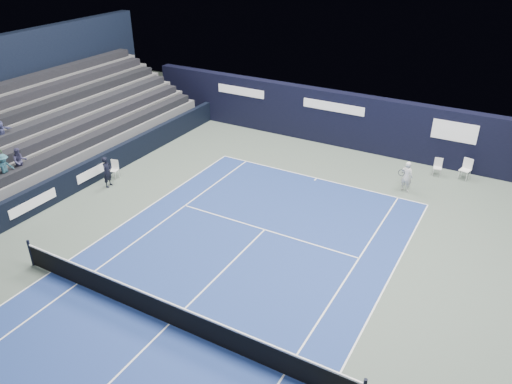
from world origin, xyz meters
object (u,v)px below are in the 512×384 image
Objects in this scene: folding_chair_back_a at (438,166)px; tennis_net at (168,312)px; folding_chair_back_b at (466,168)px; line_judge_chair at (114,168)px; tennis_player at (407,176)px.

tennis_net is (-5.15, -15.23, -0.01)m from folding_chair_back_a.
folding_chair_back_a is at bearing 71.33° from tennis_net.
folding_chair_back_b is 17.55m from line_judge_chair.
folding_chair_back_b is 16.78m from tennis_net.
tennis_net is 8.48× the size of tennis_player.
tennis_player is at bearing 71.84° from tennis_net.
tennis_player is at bearing -115.16° from folding_chair_back_b.
folding_chair_back_b is at bearing 67.38° from tennis_net.
tennis_player reaches higher than folding_chair_back_a.
folding_chair_back_a is at bearing 18.99° from line_judge_chair.
folding_chair_back_b is at bearing 2.44° from folding_chair_back_a.
tennis_net reaches higher than line_judge_chair.
line_judge_chair is at bearing -156.29° from tennis_player.
folding_chair_back_a is 1.33m from folding_chair_back_b.
tennis_net reaches higher than folding_chair_back_a.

